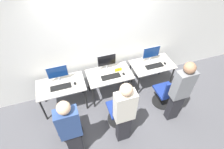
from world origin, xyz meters
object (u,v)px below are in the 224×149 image
Objects in this scene: monitor_center at (107,61)px; keyboard_center at (111,77)px; mouse_center at (124,74)px; office_chair_right at (166,94)px; mouse_right at (165,63)px; monitor_right at (151,53)px; person_right at (180,92)px; person_left at (71,130)px; mouse_left at (75,83)px; keyboard_right at (154,66)px; monitor_left at (58,73)px; office_chair_center at (119,112)px; office_chair_left at (70,126)px; keyboard_left at (61,87)px; person_center at (124,113)px.

monitor_center is 1.00× the size of keyboard_center.
mouse_center is 0.10× the size of office_chair_right.
monitor_center is 4.87× the size of mouse_right.
person_right is (0.00, -1.22, -0.06)m from monitor_right.
person_left is 3.53× the size of monitor_center.
office_chair_right is at bearing -87.82° from monitor_right.
mouse_left reaches higher than keyboard_right.
office_chair_center is at bearing -42.66° from monitor_left.
mouse_right is at bearing 1.42° from mouse_center.
monitor_center is at bearing 90.00° from keyboard_center.
keyboard_right is 1.00m from person_right.
person_left is 2.29m from office_chair_right.
keyboard_center is 1.00× the size of monitor_right.
monitor_right is (0.80, 0.26, 0.21)m from mouse_center.
person_left is (-0.25, -1.13, 0.12)m from mouse_left.
office_chair_right is at bearing 3.02° from office_chair_left.
monitor_left is 2.47m from office_chair_right.
person_left is 1.73m from mouse_center.
mouse_left is 2.08m from office_chair_right.
keyboard_left is 0.49× the size of office_chair_center.
keyboard_center is at bearing -179.14° from keyboard_right.
office_chair_center is 1.61m from monitor_right.
person_left reaches higher than office_chair_center.
mouse_left is 1.00× the size of mouse_center.
person_right reaches higher than monitor_right.
person_center is 1.22m from person_right.
keyboard_left is at bearing -179.11° from mouse_left.
monitor_left reaches higher than keyboard_left.
keyboard_right is at bearing 0.86° from keyboard_center.
mouse_left is at bearing 77.67° from person_left.
mouse_left is at bearing 179.37° from mouse_right.
office_chair_left is 0.56× the size of person_center.
monitor_left is 0.27× the size of person_right.
monitor_left is 4.87× the size of mouse_center.
person_right is at bearing -94.60° from office_chair_right.
office_chair_right reaches higher than keyboard_right.
office_chair_left is at bearing -179.81° from office_chair_center.
monitor_left is 2.21m from monitor_right.
mouse_center is at bearing 63.65° from office_chair_center.
monitor_center is at bearing 141.49° from office_chair_right.
monitor_right reaches higher than office_chair_center.
office_chair_right is (1.14, -0.90, -0.57)m from monitor_center.
office_chair_right is (0.03, -0.85, -0.57)m from monitor_right.
person_right reaches higher than mouse_left.
office_chair_left is at bearing 159.78° from person_center.
office_chair_right reaches higher than keyboard_left.
person_right is (-0.03, -0.37, 0.50)m from office_chair_right.
monitor_center is 1.11m from monitor_right.
keyboard_center is (1.09, 0.72, 0.35)m from office_chair_left.
monitor_right is at bearing 92.18° from office_chair_right.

